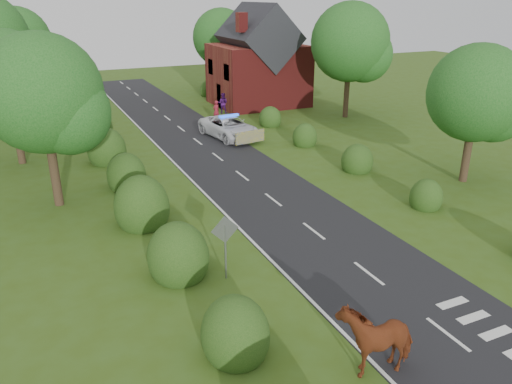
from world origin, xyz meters
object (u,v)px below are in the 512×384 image
road_sign (225,238)px  pedestrian_red (216,111)px  police_van (229,127)px  cow (375,340)px  pedestrian_purple (223,103)px

road_sign → pedestrian_red: road_sign is taller
road_sign → pedestrian_red: bearing=70.1°
police_van → cow: bearing=-111.3°
police_van → pedestrian_purple: (2.54, 7.71, 0.12)m
police_van → pedestrian_red: bearing=71.0°
pedestrian_red → pedestrian_purple: pedestrian_purple is taller
cow → pedestrian_red: pedestrian_red is taller
police_van → road_sign: bearing=-121.2°
road_sign → cow: road_sign is taller
road_sign → pedestrian_red: 24.72m
pedestrian_red → road_sign: bearing=50.8°
road_sign → pedestrian_purple: (10.01, 25.76, -0.75)m
road_sign → pedestrian_purple: size_ratio=1.41×
cow → pedestrian_red: bearing=173.2°
road_sign → cow: 6.48m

